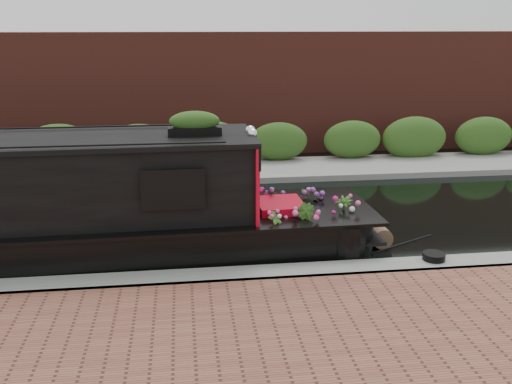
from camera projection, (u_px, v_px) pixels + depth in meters
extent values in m
plane|color=black|center=(226.00, 222.00, 12.76)|extent=(80.00, 80.00, 0.00)
cube|color=gray|center=(241.00, 287.00, 9.62)|extent=(40.00, 0.60, 0.50)
cube|color=gray|center=(215.00, 174.00, 16.75)|extent=(40.00, 2.40, 0.34)
cube|color=#2F531B|center=(213.00, 167.00, 17.61)|extent=(40.00, 1.10, 2.80)
cube|color=maroon|center=(209.00, 152.00, 19.60)|extent=(40.00, 1.00, 8.00)
cube|color=#B8071C|center=(251.00, 177.00, 10.60)|extent=(0.10, 1.88, 1.45)
cube|color=black|center=(173.00, 190.00, 9.50)|extent=(0.96, 0.05, 0.59)
cube|color=#B8071C|center=(280.00, 215.00, 10.89)|extent=(0.88, 0.98, 0.54)
sphere|color=white|center=(252.00, 134.00, 10.22)|extent=(0.19, 0.19, 0.19)
sphere|color=white|center=(250.00, 131.00, 10.51)|extent=(0.19, 0.19, 0.19)
cube|color=black|center=(195.00, 131.00, 10.22)|extent=(0.96, 0.31, 0.15)
ellipsoid|color=orange|center=(194.00, 120.00, 10.17)|extent=(1.05, 0.32, 0.26)
imported|color=#2E551C|center=(276.00, 227.00, 10.15)|extent=(0.37, 0.34, 0.59)
imported|color=#2E551C|center=(307.00, 222.00, 10.28)|extent=(0.47, 0.47, 0.67)
imported|color=#2E551C|center=(313.00, 204.00, 11.46)|extent=(0.52, 0.45, 0.57)
imported|color=#2E551C|center=(343.00, 213.00, 10.85)|extent=(0.50, 0.50, 0.64)
imported|color=#2E551C|center=(271.00, 200.00, 11.54)|extent=(0.27, 0.38, 0.71)
cylinder|color=brown|center=(380.00, 237.00, 11.30)|extent=(0.41, 0.37, 0.41)
cylinder|color=black|center=(434.00, 256.00, 10.08)|extent=(0.40, 0.40, 0.12)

